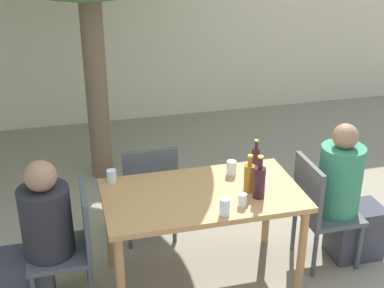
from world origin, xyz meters
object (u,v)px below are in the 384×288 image
object	(u,v)px
wine_bottle_0	(256,158)
drinking_glass_2	(231,168)
dining_table_front	(202,204)
drinking_glass_1	(242,200)
drinking_glass_3	(225,207)
wine_bottle_2	(259,181)
person_seated_0	(36,246)
patio_chair_2	(149,187)
patio_chair_1	(319,207)
amber_bottle_1	(249,177)
drinking_glass_0	(112,176)
patio_chair_0	(71,241)
person_seated_1	(347,200)

from	to	relation	value
wine_bottle_0	drinking_glass_2	world-z (taller)	wine_bottle_0
dining_table_front	wine_bottle_0	world-z (taller)	wine_bottle_0
drinking_glass_1	drinking_glass_3	world-z (taller)	drinking_glass_3
dining_table_front	wine_bottle_2	size ratio (longest dim) A/B	4.44
person_seated_0	wine_bottle_2	size ratio (longest dim) A/B	3.57
wine_bottle_2	wine_bottle_0	bearing A→B (deg)	72.74
patio_chair_2	wine_bottle_0	bearing A→B (deg)	154.06
patio_chair_1	wine_bottle_2	size ratio (longest dim) A/B	2.79
dining_table_front	person_seated_0	world-z (taller)	person_seated_0
amber_bottle_1	drinking_glass_0	xyz separation A→B (m)	(-0.94, 0.38, -0.06)
amber_bottle_1	drinking_glass_0	size ratio (longest dim) A/B	2.99
patio_chair_1	person_seated_0	xyz separation A→B (m)	(-2.12, -0.00, 0.01)
patio_chair_2	drinking_glass_3	size ratio (longest dim) A/B	7.35
wine_bottle_0	drinking_glass_1	xyz separation A→B (m)	(-0.28, -0.49, -0.05)
patio_chair_0	drinking_glass_3	xyz separation A→B (m)	(1.01, -0.32, 0.32)
patio_chair_2	drinking_glass_0	xyz separation A→B (m)	(-0.32, -0.31, 0.30)
patio_chair_1	amber_bottle_1	xyz separation A→B (m)	(-0.61, -0.06, 0.37)
patio_chair_0	drinking_glass_3	bearing A→B (deg)	72.30
amber_bottle_1	drinking_glass_1	xyz separation A→B (m)	(-0.11, -0.18, -0.07)
person_seated_0	drinking_glass_1	xyz separation A→B (m)	(1.40, -0.24, 0.29)
drinking_glass_0	drinking_glass_3	bearing A→B (deg)	-43.79
patio_chair_0	drinking_glass_2	world-z (taller)	patio_chair_0
dining_table_front	drinking_glass_0	bearing A→B (deg)	152.01
patio_chair_0	drinking_glass_0	bearing A→B (deg)	134.02
person_seated_1	drinking_glass_1	xyz separation A→B (m)	(-0.96, -0.24, 0.28)
patio_chair_0	wine_bottle_0	bearing A→B (deg)	99.91
person_seated_0	wine_bottle_2	world-z (taller)	person_seated_0
person_seated_1	wine_bottle_2	xyz separation A→B (m)	(-0.81, -0.16, 0.36)
wine_bottle_2	drinking_glass_1	xyz separation A→B (m)	(-0.15, -0.08, -0.08)
dining_table_front	person_seated_1	xyz separation A→B (m)	(1.18, -0.00, -0.15)
drinking_glass_2	drinking_glass_3	xyz separation A→B (m)	(-0.22, -0.54, 0.01)
patio_chair_1	drinking_glass_3	distance (m)	0.99
person_seated_1	amber_bottle_1	xyz separation A→B (m)	(-0.85, -0.06, 0.35)
wine_bottle_2	amber_bottle_1	bearing A→B (deg)	110.30
patio_chair_2	drinking_glass_1	world-z (taller)	patio_chair_2
patio_chair_2	amber_bottle_1	world-z (taller)	amber_bottle_1
patio_chair_1	drinking_glass_1	distance (m)	0.82
patio_chair_1	drinking_glass_1	bearing A→B (deg)	108.26
dining_table_front	person_seated_1	distance (m)	1.19
patio_chair_1	person_seated_1	size ratio (longest dim) A/B	0.76
wine_bottle_2	drinking_glass_2	size ratio (longest dim) A/B	2.88
patio_chair_1	patio_chair_2	world-z (taller)	same
patio_chair_2	drinking_glass_2	xyz separation A→B (m)	(0.57, -0.41, 0.31)
dining_table_front	patio_chair_1	world-z (taller)	patio_chair_1
dining_table_front	wine_bottle_0	distance (m)	0.58
patio_chair_1	person_seated_0	size ratio (longest dim) A/B	0.78
patio_chair_2	person_seated_0	distance (m)	1.09
wine_bottle_0	amber_bottle_1	world-z (taller)	amber_bottle_1
patio_chair_0	drinking_glass_2	xyz separation A→B (m)	(1.23, 0.22, 0.31)
drinking_glass_0	drinking_glass_3	distance (m)	0.93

